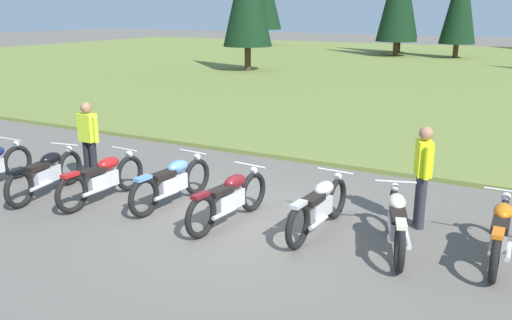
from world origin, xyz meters
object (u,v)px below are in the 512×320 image
(motorcycle_black, at_px, (46,173))
(motorcycle_maroon, at_px, (229,198))
(motorcycle_sky_blue, at_px, (172,182))
(motorcycle_orange, at_px, (500,232))
(motorcycle_silver, at_px, (319,206))
(rider_in_hivis_vest, at_px, (423,171))
(motorcycle_cream, at_px, (397,221))
(motorcycle_red, at_px, (103,178))
(rider_with_back_turned, at_px, (88,138))

(motorcycle_black, bearing_deg, motorcycle_maroon, 7.20)
(motorcycle_sky_blue, xyz_separation_m, motorcycle_orange, (5.38, 0.38, 0.00))
(motorcycle_maroon, distance_m, motorcycle_silver, 1.48)
(motorcycle_maroon, bearing_deg, rider_in_hivis_vest, 25.77)
(motorcycle_sky_blue, relative_size, motorcycle_silver, 1.00)
(motorcycle_sky_blue, height_order, motorcycle_orange, same)
(motorcycle_cream, height_order, motorcycle_orange, same)
(motorcycle_silver, bearing_deg, motorcycle_red, -172.12)
(motorcycle_cream, xyz_separation_m, rider_with_back_turned, (-6.23, 0.15, 0.51))
(motorcycle_cream, bearing_deg, motorcycle_sky_blue, -179.17)
(rider_with_back_turned, xyz_separation_m, rider_in_hivis_vest, (6.35, 0.88, 0.00))
(motorcycle_red, bearing_deg, rider_with_back_turned, 145.60)
(motorcycle_red, bearing_deg, motorcycle_sky_blue, 19.84)
(motorcycle_red, height_order, motorcycle_sky_blue, same)
(motorcycle_red, distance_m, rider_in_hivis_vest, 5.62)
(motorcycle_black, bearing_deg, motorcycle_red, 13.36)
(motorcycle_sky_blue, xyz_separation_m, rider_with_back_turned, (-2.21, 0.21, 0.51))
(motorcycle_orange, xyz_separation_m, rider_with_back_turned, (-7.60, -0.16, 0.51))
(rider_with_back_turned, bearing_deg, motorcycle_orange, 1.24)
(motorcycle_maroon, height_order, motorcycle_silver, same)
(motorcycle_red, distance_m, motorcycle_maroon, 2.61)
(rider_in_hivis_vest, bearing_deg, motorcycle_red, -164.00)
(motorcycle_red, distance_m, rider_with_back_turned, 1.28)
(motorcycle_cream, distance_m, motorcycle_orange, 1.40)
(motorcycle_orange, distance_m, rider_in_hivis_vest, 1.53)
(motorcycle_red, xyz_separation_m, rider_with_back_turned, (-0.97, 0.66, 0.51))
(motorcycle_black, relative_size, motorcycle_orange, 0.99)
(motorcycle_orange, bearing_deg, rider_in_hivis_vest, 150.20)
(rider_with_back_turned, bearing_deg, motorcycle_cream, -1.42)
(motorcycle_cream, relative_size, motorcycle_orange, 0.96)
(motorcycle_black, relative_size, motorcycle_sky_blue, 0.99)
(motorcycle_maroon, xyz_separation_m, motorcycle_silver, (1.44, 0.36, 0.00))
(motorcycle_maroon, distance_m, motorcycle_orange, 4.08)
(motorcycle_silver, distance_m, rider_in_hivis_vest, 1.74)
(motorcycle_cream, distance_m, rider_in_hivis_vest, 1.16)
(motorcycle_silver, xyz_separation_m, motorcycle_cream, (1.23, -0.05, 0.00))
(motorcycle_red, xyz_separation_m, motorcycle_maroon, (2.60, 0.20, 0.00))
(motorcycle_silver, distance_m, rider_with_back_turned, 5.03)
(motorcycle_red, xyz_separation_m, motorcycle_cream, (5.27, 0.51, 0.00))
(motorcycle_silver, distance_m, motorcycle_cream, 1.23)
(motorcycle_silver, height_order, rider_in_hivis_vest, rider_in_hivis_vest)
(rider_with_back_turned, bearing_deg, motorcycle_black, -101.92)
(motorcycle_silver, xyz_separation_m, rider_with_back_turned, (-5.00, 0.10, 0.51))
(motorcycle_maroon, xyz_separation_m, rider_in_hivis_vest, (2.78, 1.34, 0.51))
(motorcycle_silver, relative_size, rider_with_back_turned, 1.26)
(rider_in_hivis_vest, bearing_deg, motorcycle_orange, -29.80)
(motorcycle_red, relative_size, motorcycle_orange, 1.00)
(motorcycle_silver, relative_size, rider_in_hivis_vest, 1.26)
(motorcycle_orange, xyz_separation_m, rider_in_hivis_vest, (-1.25, 0.72, 0.51))
(motorcycle_black, relative_size, rider_with_back_turned, 1.25)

